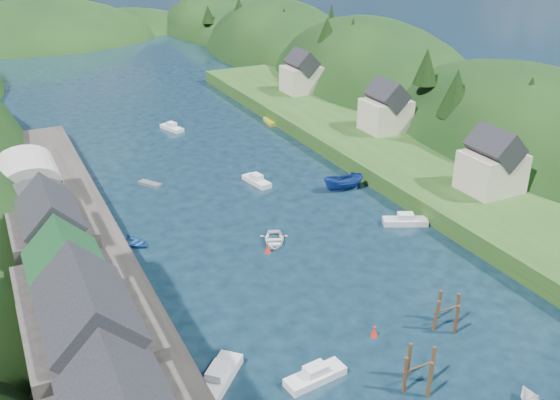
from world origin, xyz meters
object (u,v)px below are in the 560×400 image
channel_buoy_far (268,249)px  piling_cluster_near (419,372)px  piling_cluster_far (447,314)px  channel_buoy_near (374,332)px

channel_buoy_far → piling_cluster_near: bearing=-86.3°
piling_cluster_near → piling_cluster_far: piling_cluster_near is taller
piling_cluster_near → piling_cluster_far: bearing=35.9°
channel_buoy_near → channel_buoy_far: same height
channel_buoy_near → piling_cluster_near: bearing=-94.3°
piling_cluster_far → channel_buoy_far: piling_cluster_far is taller
piling_cluster_near → channel_buoy_far: piling_cluster_near is taller
channel_buoy_far → piling_cluster_far: bearing=-65.5°
piling_cluster_near → channel_buoy_near: piling_cluster_near is taller
piling_cluster_near → channel_buoy_near: 7.06m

